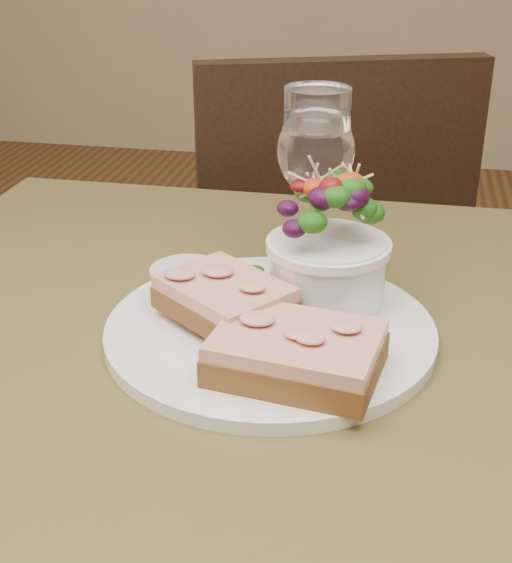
% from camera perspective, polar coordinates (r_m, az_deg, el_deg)
% --- Properties ---
extents(cafe_table, '(0.80, 0.80, 0.75)m').
position_cam_1_polar(cafe_table, '(0.73, -0.33, -12.07)').
color(cafe_table, '#4C4920').
rests_on(cafe_table, ground).
extents(chair_far, '(0.54, 0.54, 0.90)m').
position_cam_1_polar(chair_far, '(1.51, 3.76, -6.20)').
color(chair_far, black).
rests_on(chair_far, ground).
extents(dinner_plate, '(0.29, 0.29, 0.01)m').
position_cam_1_polar(dinner_plate, '(0.69, 1.03, -3.57)').
color(dinner_plate, white).
rests_on(dinner_plate, cafe_table).
extents(sandwich_front, '(0.14, 0.11, 0.03)m').
position_cam_1_polar(sandwich_front, '(0.61, 2.96, -5.21)').
color(sandwich_front, '#442612').
rests_on(sandwich_front, dinner_plate).
extents(sandwich_back, '(0.14, 0.13, 0.03)m').
position_cam_1_polar(sandwich_back, '(0.68, -2.30, -1.21)').
color(sandwich_back, '#442612').
rests_on(sandwich_back, dinner_plate).
extents(ramekin, '(0.06, 0.06, 0.04)m').
position_cam_1_polar(ramekin, '(0.72, -5.05, -0.20)').
color(ramekin, beige).
rests_on(ramekin, dinner_plate).
extents(salad_bowl, '(0.10, 0.10, 0.13)m').
position_cam_1_polar(salad_bowl, '(0.70, 5.32, 2.86)').
color(salad_bowl, white).
rests_on(salad_bowl, dinner_plate).
extents(garnish, '(0.05, 0.04, 0.02)m').
position_cam_1_polar(garnish, '(0.76, -1.89, 0.43)').
color(garnish, '#153D0B').
rests_on(garnish, dinner_plate).
extents(wine_glass, '(0.08, 0.08, 0.18)m').
position_cam_1_polar(wine_glass, '(0.77, 4.37, 9.12)').
color(wine_glass, white).
rests_on(wine_glass, cafe_table).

